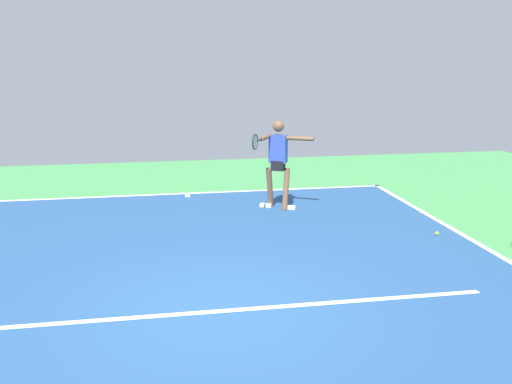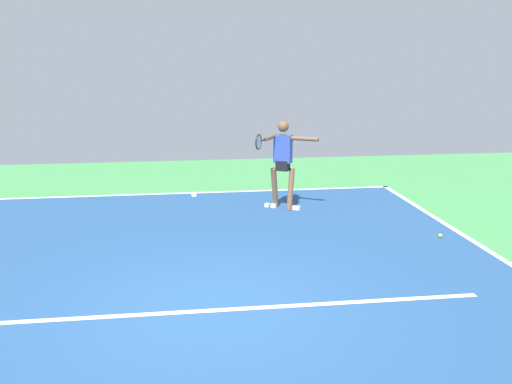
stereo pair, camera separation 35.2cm
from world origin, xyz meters
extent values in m
plane|color=#428E4C|center=(0.00, 0.00, 0.00)|extent=(20.70, 20.70, 0.00)
cube|color=navy|center=(0.00, 0.00, 0.00)|extent=(9.03, 12.49, 0.00)
cube|color=white|center=(0.00, -6.20, 0.00)|extent=(9.03, 0.10, 0.01)
cube|color=white|center=(0.00, 0.05, 0.00)|extent=(6.77, 0.10, 0.01)
cube|color=white|center=(0.00, -6.00, 0.00)|extent=(0.10, 0.30, 0.01)
cylinder|color=brown|center=(-1.87, -4.52, 0.41)|extent=(0.23, 0.29, 0.84)
cube|color=white|center=(-1.94, -4.48, 0.04)|extent=(0.26, 0.20, 0.07)
cylinder|color=brown|center=(-1.57, -4.68, 0.41)|extent=(0.23, 0.29, 0.84)
cube|color=white|center=(-1.50, -4.72, 0.04)|extent=(0.26, 0.20, 0.07)
cube|color=black|center=(-1.72, -4.60, 0.88)|extent=(0.31, 0.30, 0.20)
cube|color=#334CB2|center=(-1.72, -4.60, 1.21)|extent=(0.38, 0.32, 0.54)
sphere|color=brown|center=(-1.72, -4.60, 1.65)|extent=(0.22, 0.22, 0.22)
cylinder|color=brown|center=(-2.11, -4.38, 1.43)|extent=(0.51, 0.34, 0.08)
cylinder|color=brown|center=(-1.44, -4.45, 1.46)|extent=(0.34, 0.51, 0.08)
cylinder|color=black|center=(-1.25, -4.11, 1.46)|extent=(0.13, 0.21, 0.03)
torus|color=black|center=(-1.13, -3.90, 1.46)|extent=(0.16, 0.27, 0.29)
cylinder|color=silver|center=(-1.13, -3.90, 1.46)|extent=(0.13, 0.22, 0.25)
sphere|color=#CCE033|center=(-4.02, -2.33, 0.03)|extent=(0.07, 0.07, 0.07)
camera|label=1|loc=(0.75, 6.60, 3.03)|focal=41.28mm
camera|label=2|loc=(0.40, 6.65, 3.03)|focal=41.28mm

